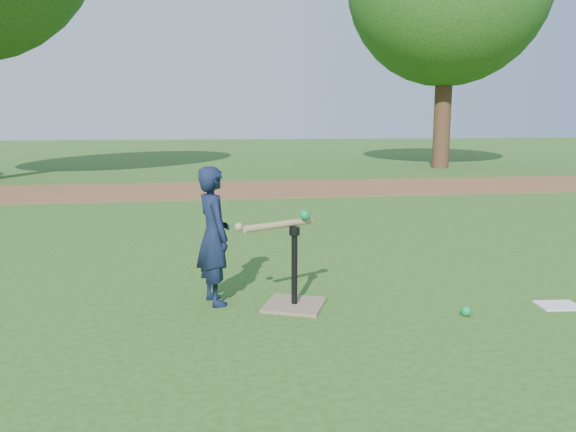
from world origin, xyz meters
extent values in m
plane|color=#285116|center=(0.00, 0.00, 0.00)|extent=(80.00, 80.00, 0.00)
cube|color=brown|center=(0.00, 7.50, 0.01)|extent=(24.00, 3.00, 0.01)
imported|color=#101932|center=(-0.69, 0.19, 0.53)|extent=(0.36, 0.45, 1.07)
sphere|color=#0C873B|center=(1.10, -0.42, 0.04)|extent=(0.08, 0.08, 0.08)
cube|color=silver|center=(1.90, -0.32, 0.01)|extent=(0.32, 0.26, 0.01)
cube|color=#836A53|center=(-0.10, 0.00, 0.01)|extent=(0.57, 0.57, 0.02)
cylinder|color=black|center=(-0.10, 0.00, 0.30)|extent=(0.05, 0.05, 0.55)
cylinder|color=black|center=(-0.10, 0.00, 0.58)|extent=(0.08, 0.08, 0.06)
cylinder|color=#A1855E|center=(-0.22, -0.02, 0.64)|extent=(0.56, 0.32, 0.05)
sphere|color=#A1855E|center=(-0.52, -0.06, 0.64)|extent=(0.06, 0.06, 0.06)
sphere|color=#0C873B|center=(-0.01, 0.04, 0.70)|extent=(0.08, 0.08, 0.08)
cylinder|color=#382316|center=(6.50, 12.00, 1.71)|extent=(0.50, 0.50, 3.42)
camera|label=1|loc=(-0.81, -4.05, 1.40)|focal=35.00mm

